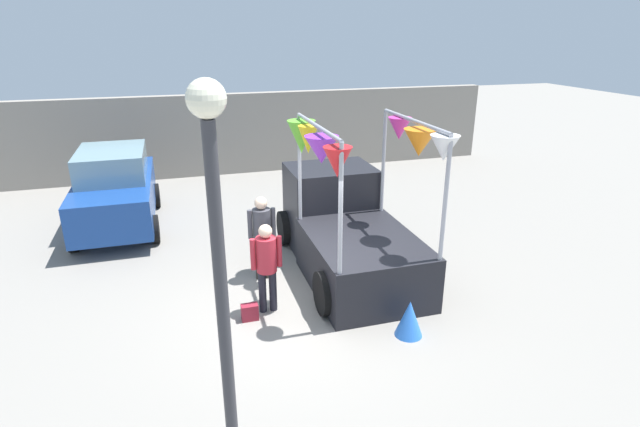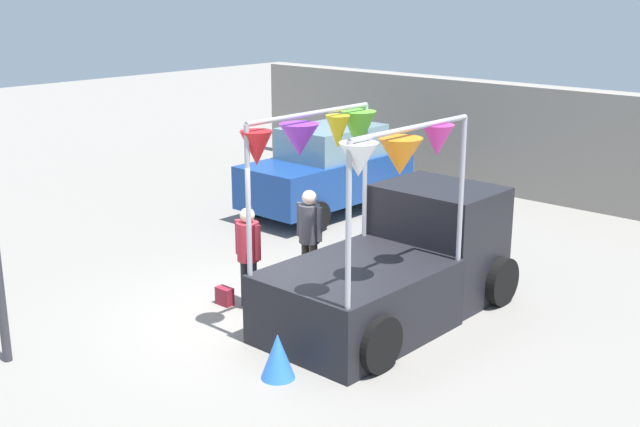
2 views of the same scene
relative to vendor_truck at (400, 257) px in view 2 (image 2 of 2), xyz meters
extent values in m
plane|color=gray|center=(-1.29, -1.40, -0.90)|extent=(60.00, 60.00, 0.00)
cube|color=black|center=(0.01, -1.01, -0.40)|extent=(1.90, 2.60, 1.00)
cube|color=black|center=(0.01, 0.99, 0.00)|extent=(1.80, 1.40, 1.80)
cube|color=#8CB2C6|center=(0.01, 0.99, 0.45)|extent=(1.76, 1.37, 0.60)
cylinder|color=black|center=(-0.94, 1.34, -0.52)|extent=(0.22, 0.76, 0.76)
cylinder|color=black|center=(0.96, 1.34, -0.52)|extent=(0.22, 0.76, 0.76)
cylinder|color=black|center=(-0.94, -1.71, -0.52)|extent=(0.22, 0.76, 0.76)
cylinder|color=black|center=(0.96, -1.71, -0.52)|extent=(0.22, 0.76, 0.76)
cylinder|color=#A5A5AD|center=(-0.86, 0.21, 1.14)|extent=(0.07, 0.07, 2.07)
cylinder|color=#A5A5AD|center=(0.88, 0.21, 1.14)|extent=(0.07, 0.07, 2.07)
cylinder|color=#A5A5AD|center=(-0.86, -2.23, 1.14)|extent=(0.07, 0.07, 2.07)
cylinder|color=#A5A5AD|center=(0.88, -2.23, 1.14)|extent=(0.07, 0.07, 2.07)
cylinder|color=#A5A5AD|center=(-0.86, -1.01, 2.17)|extent=(0.07, 2.44, 0.07)
cylinder|color=#A5A5AD|center=(0.88, -1.01, 2.17)|extent=(0.07, 2.44, 0.07)
cone|color=red|center=(-0.86, -2.06, 1.83)|extent=(0.52, 0.52, 0.46)
cone|color=white|center=(0.88, -2.06, 1.93)|extent=(0.48, 0.48, 0.40)
cone|color=purple|center=(-0.86, -1.25, 1.83)|extent=(0.59, 0.59, 0.45)
cone|color=orange|center=(0.88, -1.25, 1.84)|extent=(0.64, 0.64, 0.47)
cone|color=yellow|center=(-0.86, -0.43, 1.83)|extent=(0.50, 0.50, 0.50)
cone|color=#D83399|center=(0.88, -0.43, 1.94)|extent=(0.56, 0.56, 0.41)
cone|color=#66CC33|center=(-0.86, 0.04, 1.79)|extent=(0.70, 0.70, 0.61)
cube|color=navy|center=(-4.58, 3.49, -0.13)|extent=(1.70, 4.00, 0.90)
cube|color=#72939E|center=(-4.58, 3.64, 0.65)|extent=(1.50, 2.10, 0.66)
cylinder|color=black|center=(-5.43, 4.74, -0.58)|extent=(0.18, 0.64, 0.64)
cylinder|color=black|center=(-3.73, 4.74, -0.58)|extent=(0.18, 0.64, 0.64)
cylinder|color=black|center=(-5.43, 2.24, -0.58)|extent=(0.18, 0.64, 0.64)
cylinder|color=black|center=(-3.73, 2.24, -0.58)|extent=(0.18, 0.64, 0.64)
cylinder|color=black|center=(-1.93, -1.36, -0.52)|extent=(0.13, 0.13, 0.76)
cylinder|color=black|center=(-1.75, -1.36, -0.52)|extent=(0.13, 0.13, 0.76)
cylinder|color=#B22633|center=(-1.84, -1.36, 0.16)|extent=(0.34, 0.34, 0.60)
sphere|color=beige|center=(-1.84, -1.36, 0.58)|extent=(0.23, 0.23, 0.23)
cylinder|color=#B22633|center=(-2.06, -1.36, 0.19)|extent=(0.09, 0.09, 0.54)
cylinder|color=#B22633|center=(-1.62, -1.36, 0.19)|extent=(0.09, 0.09, 0.54)
cylinder|color=#2D2823|center=(-1.79, -0.15, -0.50)|extent=(0.13, 0.13, 0.79)
cylinder|color=#2D2823|center=(-1.61, -0.15, -0.50)|extent=(0.13, 0.13, 0.79)
cylinder|color=#3F3F47|center=(-1.70, -0.15, 0.21)|extent=(0.34, 0.34, 0.63)
sphere|color=beige|center=(-1.70, -0.15, 0.64)|extent=(0.24, 0.24, 0.24)
cylinder|color=#3F3F47|center=(-1.92, -0.15, 0.24)|extent=(0.09, 0.09, 0.57)
cylinder|color=#3F3F47|center=(-1.48, -0.15, 0.24)|extent=(0.09, 0.09, 0.57)
cube|color=maroon|center=(-2.19, -1.56, -0.76)|extent=(0.28, 0.16, 0.28)
cube|color=gray|center=(-1.29, 7.59, 0.40)|extent=(18.00, 0.36, 2.60)
cone|color=blue|center=(0.14, -2.71, -0.60)|extent=(0.61, 0.61, 0.60)
camera|label=1|loc=(-3.12, -8.77, 3.68)|focal=28.00mm
camera|label=2|loc=(6.73, -9.16, 3.88)|focal=45.00mm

